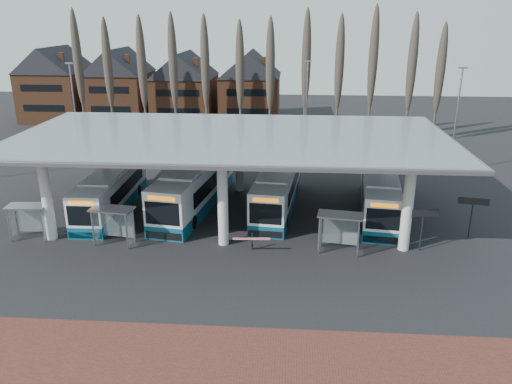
# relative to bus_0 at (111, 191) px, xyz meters

# --- Properties ---
(ground) EXTENTS (140.00, 140.00, 0.00)m
(ground) POSITION_rel_bus_0_xyz_m (9.70, -8.29, -1.52)
(ground) COLOR black
(ground) RESTS_ON ground
(station_canopy) EXTENTS (32.00, 16.00, 6.34)m
(station_canopy) POSITION_rel_bus_0_xyz_m (9.70, -0.29, 4.16)
(station_canopy) COLOR silver
(station_canopy) RESTS_ON ground
(poplar_row) EXTENTS (45.10, 1.10, 14.50)m
(poplar_row) POSITION_rel_bus_0_xyz_m (9.70, 24.71, 7.26)
(poplar_row) COLOR #473D33
(poplar_row) RESTS_ON ground
(townhouse_row) EXTENTS (36.80, 10.30, 12.25)m
(townhouse_row) POSITION_rel_bus_0_xyz_m (-6.05, 35.71, 4.42)
(townhouse_row) COLOR brown
(townhouse_row) RESTS_ON ground
(lamp_post_a) EXTENTS (0.80, 0.16, 10.17)m
(lamp_post_a) POSITION_rel_bus_0_xyz_m (-8.30, 13.71, 3.82)
(lamp_post_a) COLOR slate
(lamp_post_a) RESTS_ON ground
(lamp_post_b) EXTENTS (0.80, 0.16, 10.17)m
(lamp_post_b) POSITION_rel_bus_0_xyz_m (15.70, 17.71, 3.82)
(lamp_post_b) COLOR slate
(lamp_post_b) RESTS_ON ground
(lamp_post_c) EXTENTS (0.80, 0.16, 10.17)m
(lamp_post_c) POSITION_rel_bus_0_xyz_m (29.70, 11.71, 3.82)
(lamp_post_c) COLOR slate
(lamp_post_c) RESTS_ON ground
(bus_0) EXTENTS (2.63, 11.62, 3.22)m
(bus_0) POSITION_rel_bus_0_xyz_m (0.00, 0.00, 0.00)
(bus_0) COLOR silver
(bus_0) RESTS_ON ground
(bus_1) EXTENTS (4.71, 13.44, 3.66)m
(bus_1) POSITION_rel_bus_0_xyz_m (6.51, 0.93, 0.21)
(bus_1) COLOR silver
(bus_1) RESTS_ON ground
(bus_2) EXTENTS (3.81, 12.26, 3.35)m
(bus_2) POSITION_rel_bus_0_xyz_m (13.11, 1.27, 0.06)
(bus_2) COLOR silver
(bus_2) RESTS_ON ground
(bus_3) EXTENTS (3.98, 12.22, 3.33)m
(bus_3) POSITION_rel_bus_0_xyz_m (21.07, 0.84, 0.05)
(bus_3) COLOR silver
(bus_3) RESTS_ON ground
(shelter_0) EXTENTS (2.73, 1.49, 2.46)m
(shelter_0) POSITION_rel_bus_0_xyz_m (-3.78, -5.76, 0.27)
(shelter_0) COLOR gray
(shelter_0) RESTS_ON ground
(shelter_1) EXTENTS (2.97, 1.75, 2.61)m
(shelter_1) POSITION_rel_bus_0_xyz_m (2.36, -6.22, 0.38)
(shelter_1) COLOR gray
(shelter_1) RESTS_ON ground
(shelter_2) EXTENTS (3.04, 1.85, 2.65)m
(shelter_2) POSITION_rel_bus_0_xyz_m (17.38, -6.33, 0.41)
(shelter_2) COLOR gray
(shelter_2) RESTS_ON ground
(info_sign_0) EXTENTS (1.95, 0.40, 2.91)m
(info_sign_0) POSITION_rel_bus_0_xyz_m (22.75, -5.87, 0.92)
(info_sign_0) COLOR black
(info_sign_0) RESTS_ON ground
(info_sign_1) EXTENTS (1.99, 0.44, 2.98)m
(info_sign_1) POSITION_rel_bus_0_xyz_m (26.63, -3.58, 0.98)
(info_sign_1) COLOR black
(info_sign_1) RESTS_ON ground
(barrier) EXTENTS (2.43, 0.72, 1.22)m
(barrier) POSITION_rel_bus_0_xyz_m (11.70, -6.98, -0.58)
(barrier) COLOR black
(barrier) RESTS_ON ground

